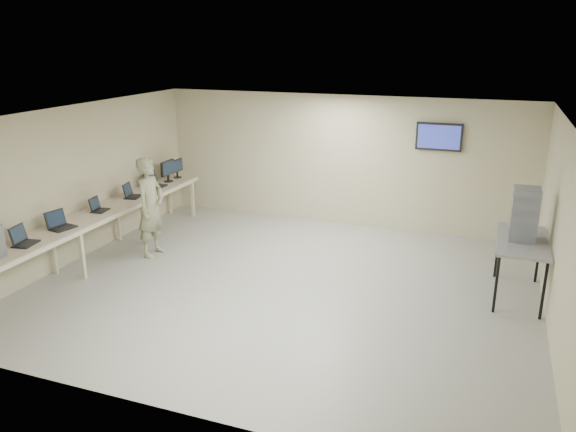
% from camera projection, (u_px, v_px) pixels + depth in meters
% --- Properties ---
extents(room, '(8.01, 7.01, 2.81)m').
position_uv_depth(room, '(287.00, 203.00, 8.92)').
color(room, '#9FA28F').
rests_on(room, ground).
extents(workbench, '(0.76, 6.00, 0.90)m').
position_uv_depth(workbench, '(100.00, 215.00, 10.24)').
color(workbench, '#C6B195').
rests_on(workbench, ground).
extents(laptop_0, '(0.36, 0.41, 0.29)m').
position_uv_depth(laptop_0, '(22.00, 239.00, 8.59)').
color(laptop_0, black).
rests_on(laptop_0, workbench).
extents(laptop_1, '(0.39, 0.43, 0.30)m').
position_uv_depth(laptop_1, '(60.00, 224.00, 9.30)').
color(laptop_1, black).
rests_on(laptop_1, workbench).
extents(laptop_2, '(0.30, 0.35, 0.25)m').
position_uv_depth(laptop_2, '(98.00, 207.00, 10.24)').
color(laptop_2, black).
rests_on(laptop_2, workbench).
extents(laptop_3, '(0.35, 0.40, 0.28)m').
position_uv_depth(laptop_3, '(131.00, 194.00, 11.12)').
color(laptop_3, black).
rests_on(laptop_3, workbench).
extents(laptop_4, '(0.34, 0.41, 0.31)m').
position_uv_depth(laptop_4, '(154.00, 183.00, 11.88)').
color(laptop_4, black).
rests_on(laptop_4, workbench).
extents(monitor_near, '(0.21, 0.48, 0.47)m').
position_uv_depth(monitor_near, '(168.00, 169.00, 12.25)').
color(monitor_near, black).
rests_on(monitor_near, workbench).
extents(monitor_far, '(0.19, 0.42, 0.42)m').
position_uv_depth(monitor_far, '(177.00, 167.00, 12.60)').
color(monitor_far, black).
rests_on(monitor_far, workbench).
extents(soldier, '(0.45, 0.68, 1.86)m').
position_uv_depth(soldier, '(151.00, 207.00, 10.36)').
color(soldier, slate).
rests_on(soldier, ground).
extents(side_table, '(0.74, 1.59, 0.96)m').
position_uv_depth(side_table, '(522.00, 244.00, 8.66)').
color(side_table, gray).
rests_on(side_table, ground).
extents(storage_bins, '(0.39, 0.43, 0.82)m').
position_uv_depth(storage_bins, '(525.00, 214.00, 8.52)').
color(storage_bins, gray).
rests_on(storage_bins, side_table).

